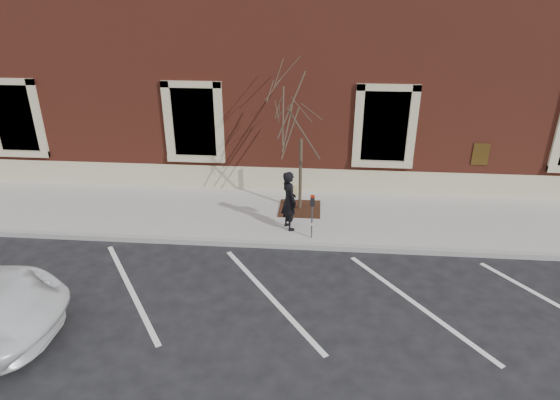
{
  "coord_description": "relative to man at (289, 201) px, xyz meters",
  "views": [
    {
      "loc": [
        0.98,
        -10.79,
        6.25
      ],
      "look_at": [
        0.0,
        0.6,
        1.1
      ],
      "focal_mm": 30.0,
      "sensor_mm": 36.0,
      "label": 1
    }
  ],
  "objects": [
    {
      "name": "tree_grate",
      "position": [
        0.25,
        1.26,
        -0.82
      ],
      "size": [
        1.25,
        1.25,
        0.03
      ],
      "primitive_type": "cube",
      "color": "#3C1A13",
      "rests_on": "sidewalk_near"
    },
    {
      "name": "man",
      "position": [
        0.0,
        0.0,
        0.0
      ],
      "size": [
        0.65,
        0.73,
        1.68
      ],
      "primitive_type": "imported",
      "rotation": [
        0.0,
        0.0,
        2.07
      ],
      "color": "black",
      "rests_on": "sidewalk_near"
    },
    {
      "name": "ground",
      "position": [
        -0.23,
        -0.83,
        -0.99
      ],
      "size": [
        120.0,
        120.0,
        0.0
      ],
      "primitive_type": "plane",
      "color": "#28282B",
      "rests_on": "ground"
    },
    {
      "name": "curb_near",
      "position": [
        -0.23,
        -0.88,
        -0.92
      ],
      "size": [
        40.0,
        0.12,
        0.15
      ],
      "primitive_type": "cube",
      "color": "#9E9E99",
      "rests_on": "ground"
    },
    {
      "name": "sidewalk_near",
      "position": [
        -0.23,
        0.92,
        -0.92
      ],
      "size": [
        40.0,
        3.5,
        0.15
      ],
      "primitive_type": "cube",
      "color": "#B6B1AB",
      "rests_on": "ground"
    },
    {
      "name": "sapling",
      "position": [
        0.25,
        1.26,
        1.97
      ],
      "size": [
        2.41,
        2.41,
        4.02
      ],
      "color": "#46392B",
      "rests_on": "sidewalk_near"
    },
    {
      "name": "parking_meter",
      "position": [
        0.64,
        -0.52,
        0.03
      ],
      "size": [
        0.11,
        0.09,
        1.25
      ],
      "rotation": [
        0.0,
        0.0,
        0.04
      ],
      "color": "#595B60",
      "rests_on": "sidewalk_near"
    },
    {
      "name": "parking_stripes",
      "position": [
        -0.23,
        -3.03,
        -0.99
      ],
      "size": [
        28.0,
        4.4,
        0.01
      ],
      "primitive_type": null,
      "color": "silver",
      "rests_on": "ground"
    },
    {
      "name": "building_civic",
      "position": [
        -0.23,
        6.91,
        3.0
      ],
      "size": [
        40.0,
        8.62,
        8.0
      ],
      "color": "maroon",
      "rests_on": "ground"
    }
  ]
}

